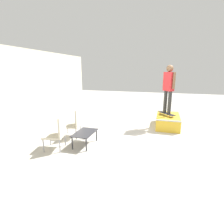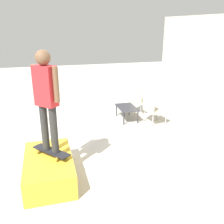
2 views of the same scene
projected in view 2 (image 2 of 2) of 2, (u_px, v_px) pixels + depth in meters
name	position (u px, v px, depth m)	size (l,w,h in m)	color
ground_plane	(80.00, 141.00, 6.03)	(24.00, 24.00, 0.00)	#B7B2A8
skate_ramp_box	(49.00, 168.00, 4.51)	(1.52, 0.84, 0.46)	gold
skateboard_on_ramp	(51.00, 151.00, 4.48)	(0.73, 0.66, 0.07)	black
person_skater	(46.00, 94.00, 4.13)	(0.44, 0.42, 1.77)	#2D2D2D
coffee_table	(127.00, 109.00, 7.30)	(0.84, 0.52, 0.38)	#2D2D33
patio_chair_left	(140.00, 98.00, 7.81)	(0.62, 0.62, 0.93)	#99999E
patio_chair_right	(153.00, 107.00, 6.96)	(0.60, 0.60, 0.93)	#99999E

